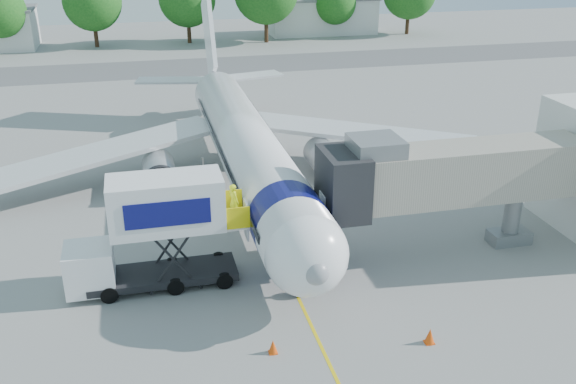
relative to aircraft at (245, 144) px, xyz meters
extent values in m
plane|color=gray|center=(0.00, -4.12, -2.95)|extent=(160.00, 160.00, 0.00)
cube|color=yellow|center=(0.00, -4.12, -2.94)|extent=(0.15, 70.00, 0.01)
cube|color=#59595B|center=(0.00, 37.88, -2.94)|extent=(120.00, 10.00, 0.01)
cylinder|color=white|center=(0.00, -1.12, 0.05)|extent=(3.70, 28.00, 3.70)
sphere|color=white|center=(0.00, -15.12, 0.05)|extent=(3.70, 3.70, 3.70)
sphere|color=gray|center=(0.00, -16.67, 0.05)|extent=(1.10, 1.10, 1.10)
cone|color=white|center=(0.00, 15.88, 0.05)|extent=(3.70, 6.00, 3.70)
cube|color=white|center=(0.00, 16.88, 4.25)|extent=(0.35, 7.26, 8.29)
cube|color=silver|center=(9.00, 2.38, -0.65)|extent=(16.17, 9.32, 1.42)
cube|color=silver|center=(-9.00, 2.38, -0.65)|extent=(16.17, 9.32, 1.42)
cylinder|color=#999BA0|center=(5.50, 0.38, -1.65)|extent=(2.10, 3.60, 2.10)
cylinder|color=#999BA0|center=(-5.50, 0.38, -1.65)|extent=(2.10, 3.60, 2.10)
cube|color=black|center=(0.00, -15.42, 0.50)|extent=(2.60, 1.39, 0.81)
cylinder|color=#0D0F5C|center=(0.00, -12.12, 0.05)|extent=(3.73, 2.00, 3.73)
cylinder|color=silver|center=(0.00, -13.62, -2.20)|extent=(0.16, 0.16, 1.50)
cylinder|color=black|center=(0.00, -13.62, -2.63)|extent=(0.25, 0.64, 0.64)
cylinder|color=black|center=(2.60, 1.88, -2.50)|extent=(0.35, 0.90, 0.90)
cylinder|color=black|center=(-2.60, 1.88, -2.50)|extent=(0.35, 0.90, 0.90)
cube|color=#A9A090|center=(9.00, -11.12, 1.45)|extent=(13.60, 2.60, 2.80)
cube|color=black|center=(2.90, -11.12, 1.45)|extent=(2.00, 3.20, 3.20)
cube|color=slate|center=(4.50, -11.12, 3.25)|extent=(2.40, 2.40, 0.80)
cylinder|color=slate|center=(12.50, -11.12, -1.45)|extent=(0.90, 0.90, 3.00)
cube|color=slate|center=(12.50, -11.12, -2.60)|extent=(2.20, 1.20, 0.70)
cylinder|color=black|center=(11.60, -11.12, -2.60)|extent=(0.30, 0.70, 0.70)
cylinder|color=black|center=(13.40, -11.12, -2.60)|extent=(0.30, 0.70, 0.70)
cube|color=black|center=(-6.00, -11.12, -2.40)|extent=(7.00, 2.30, 0.35)
cube|color=white|center=(-9.30, -11.12, -1.60)|extent=(2.20, 2.20, 2.10)
cube|color=black|center=(-9.30, -11.12, -1.15)|extent=(1.90, 2.10, 0.70)
cube|color=white|center=(-5.60, -11.12, 1.30)|extent=(5.20, 2.40, 2.50)
cube|color=#0D0F5C|center=(-5.60, -12.34, 1.30)|extent=(3.80, 0.04, 1.20)
cube|color=silver|center=(-2.45, -11.12, 0.10)|extent=(1.10, 2.20, 0.10)
cube|color=yellow|center=(-2.45, -12.17, 0.65)|extent=(1.10, 0.06, 1.10)
cube|color=yellow|center=(-2.45, -10.07, 0.65)|extent=(1.10, 0.06, 1.10)
cylinder|color=black|center=(-3.20, -12.17, -2.55)|extent=(0.80, 0.25, 0.80)
cylinder|color=black|center=(-3.20, -10.07, -2.55)|extent=(0.80, 0.25, 0.80)
cylinder|color=black|center=(-8.50, -12.17, -2.55)|extent=(0.80, 0.25, 0.80)
cylinder|color=black|center=(-8.50, -10.07, -2.55)|extent=(0.80, 0.25, 0.80)
imported|color=#CCE217|center=(-2.47, -11.12, 1.04)|extent=(0.66, 0.77, 1.78)
cone|color=#EA4A0C|center=(4.45, -18.42, -2.60)|extent=(0.43, 0.43, 0.69)
cube|color=#EA4A0C|center=(4.45, -18.42, -2.93)|extent=(0.39, 0.39, 0.04)
cone|color=#EA4A0C|center=(-2.02, -17.54, -2.64)|extent=(0.38, 0.38, 0.61)
cube|color=#EA4A0C|center=(-2.02, -17.54, -2.93)|extent=(0.35, 0.35, 0.03)
cube|color=silver|center=(22.00, 57.88, -0.45)|extent=(16.00, 7.00, 5.00)
cylinder|color=#382314|center=(-22.66, 52.74, -1.43)|extent=(0.56, 0.56, 3.04)
cylinder|color=#382314|center=(-11.13, 53.90, -1.20)|extent=(0.56, 0.56, 3.50)
sphere|color=#165217|center=(-11.13, 53.90, 3.08)|extent=(7.78, 7.78, 7.78)
cylinder|color=#382314|center=(1.53, 54.07, -1.17)|extent=(0.56, 0.56, 3.55)
cylinder|color=#382314|center=(12.21, 52.06, -0.92)|extent=(0.56, 0.56, 4.05)
cylinder|color=#382314|center=(23.17, 54.72, -1.57)|extent=(0.56, 0.56, 2.76)
sphere|color=#165217|center=(23.17, 54.72, 1.81)|extent=(6.14, 6.14, 6.14)
cylinder|color=#382314|center=(34.50, 53.99, -1.17)|extent=(0.56, 0.56, 3.56)
camera|label=1|loc=(-6.43, -38.47, 13.31)|focal=40.00mm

